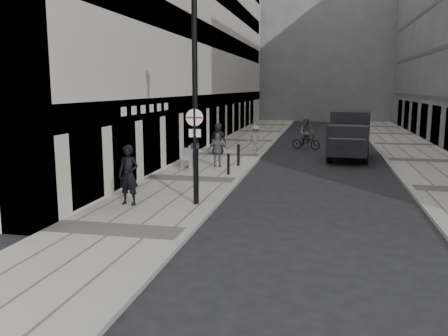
# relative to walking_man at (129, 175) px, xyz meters

# --- Properties ---
(ground) EXTENTS (120.00, 120.00, 0.00)m
(ground) POSITION_rel_walking_man_xyz_m (2.78, -5.45, -1.13)
(ground) COLOR black
(ground) RESTS_ON ground
(sidewalk) EXTENTS (4.00, 60.00, 0.12)m
(sidewalk) POSITION_rel_walking_man_xyz_m (0.78, 12.55, -1.07)
(sidewalk) COLOR #9D998E
(sidewalk) RESTS_ON ground
(far_sidewalk) EXTENTS (4.00, 60.00, 0.12)m
(far_sidewalk) POSITION_rel_walking_man_xyz_m (11.78, 12.55, -1.07)
(far_sidewalk) COLOR #9D998E
(far_sidewalk) RESTS_ON ground
(building_left) EXTENTS (4.00, 45.00, 18.00)m
(building_left) POSITION_rel_walking_man_xyz_m (-3.22, 19.05, 7.87)
(building_left) COLOR beige
(building_left) RESTS_ON ground
(building_far) EXTENTS (24.00, 16.00, 22.00)m
(building_far) POSITION_rel_walking_man_xyz_m (4.28, 50.55, 9.87)
(building_far) COLOR gray
(building_far) RESTS_ON ground
(walking_man) EXTENTS (0.79, 0.57, 2.02)m
(walking_man) POSITION_rel_walking_man_xyz_m (0.00, 0.00, 0.00)
(walking_man) COLOR black
(walking_man) RESTS_ON sidewalk
(sign_post) EXTENTS (0.57, 0.12, 3.30)m
(sign_post) POSITION_rel_walking_man_xyz_m (2.18, 0.47, 1.11)
(sign_post) COLOR black
(sign_post) RESTS_ON sidewalk
(lamppost) EXTENTS (0.32, 0.32, 7.08)m
(lamppost) POSITION_rel_walking_man_xyz_m (2.18, 0.58, 2.93)
(lamppost) COLOR black
(lamppost) RESTS_ON sidewalk
(bollard_near) EXTENTS (0.13, 0.13, 1.01)m
(bollard_near) POSITION_rel_walking_man_xyz_m (2.18, 8.66, -0.50)
(bollard_near) COLOR black
(bollard_near) RESTS_ON sidewalk
(bollard_far) EXTENTS (0.12, 0.12, 0.90)m
(bollard_far) POSITION_rel_walking_man_xyz_m (2.18, 6.12, -0.56)
(bollard_far) COLOR black
(bollard_far) RESTS_ON sidewalk
(panel_van) EXTENTS (2.64, 5.88, 2.69)m
(panel_van) POSITION_rel_walking_man_xyz_m (7.81, 13.32, 0.38)
(panel_van) COLOR black
(panel_van) RESTS_ON ground
(cyclist) EXTENTS (2.00, 1.18, 2.04)m
(cyclist) POSITION_rel_walking_man_xyz_m (5.23, 16.76, -0.33)
(cyclist) COLOR black
(cyclist) RESTS_ON ground
(pedestrian_a) EXTENTS (1.01, 0.50, 1.66)m
(pedestrian_a) POSITION_rel_walking_man_xyz_m (1.23, 8.09, -0.18)
(pedestrian_a) COLOR #57575B
(pedestrian_a) RESTS_ON sidewalk
(pedestrian_b) EXTENTS (1.07, 0.66, 1.59)m
(pedestrian_b) POSITION_rel_walking_man_xyz_m (2.18, 14.64, -0.22)
(pedestrian_b) COLOR #B8AFA9
(pedestrian_b) RESTS_ON sidewalk
(pedestrian_c) EXTENTS (0.90, 0.60, 1.83)m
(pedestrian_c) POSITION_rel_walking_man_xyz_m (0.26, 12.54, -0.09)
(pedestrian_c) COLOR black
(pedestrian_c) RESTS_ON sidewalk
(cafe_table_near) EXTENTS (0.80, 1.81, 1.03)m
(cafe_table_near) POSITION_rel_walking_man_xyz_m (-0.02, 7.66, -0.49)
(cafe_table_near) COLOR silver
(cafe_table_near) RESTS_ON sidewalk
(cafe_table_mid) EXTENTS (0.80, 1.81, 1.03)m
(cafe_table_mid) POSITION_rel_walking_man_xyz_m (-0.02, 7.54, -0.49)
(cafe_table_mid) COLOR silver
(cafe_table_mid) RESTS_ON sidewalk
(cafe_table_far) EXTENTS (0.67, 1.52, 0.86)m
(cafe_table_far) POSITION_rel_walking_man_xyz_m (-0.02, 13.31, -0.57)
(cafe_table_far) COLOR #A8A8AA
(cafe_table_far) RESTS_ON sidewalk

